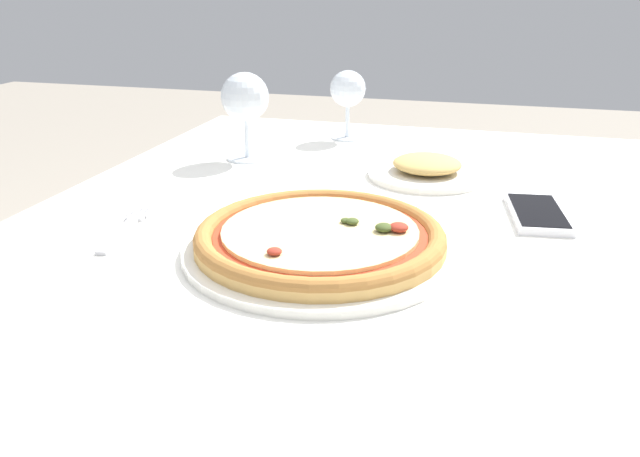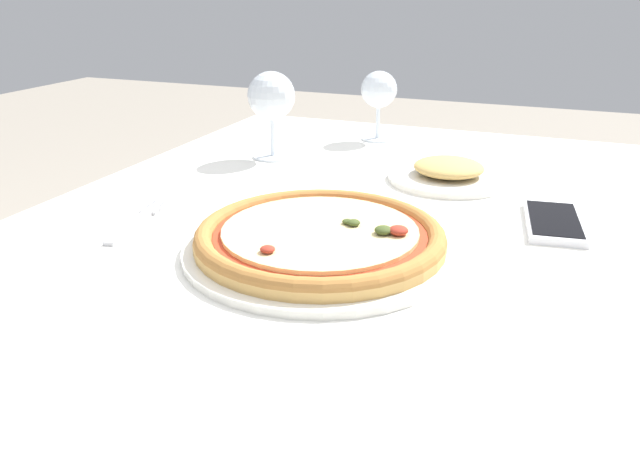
{
  "view_description": "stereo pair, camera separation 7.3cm",
  "coord_description": "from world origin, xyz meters",
  "views": [
    {
      "loc": [
        0.06,
        -0.79,
        1.04
      ],
      "look_at": [
        -0.12,
        -0.14,
        0.77
      ],
      "focal_mm": 35.0,
      "sensor_mm": 36.0,
      "label": 1
    },
    {
      "loc": [
        0.13,
        -0.77,
        1.04
      ],
      "look_at": [
        -0.12,
        -0.14,
        0.77
      ],
      "focal_mm": 35.0,
      "sensor_mm": 36.0,
      "label": 2
    }
  ],
  "objects": [
    {
      "name": "wine_glass_far_left",
      "position": [
        -0.35,
        0.23,
        0.85
      ],
      "size": [
        0.08,
        0.08,
        0.15
      ],
      "color": "silver",
      "rests_on": "dining_table"
    },
    {
      "name": "cell_phone",
      "position": [
        0.14,
        0.05,
        0.74
      ],
      "size": [
        0.09,
        0.15,
        0.01
      ],
      "color": "white",
      "rests_on": "dining_table"
    },
    {
      "name": "fork",
      "position": [
        -0.38,
        -0.13,
        0.74
      ],
      "size": [
        0.05,
        0.17,
        0.0
      ],
      "color": "silver",
      "rests_on": "dining_table"
    },
    {
      "name": "pizza_plate",
      "position": [
        -0.12,
        -0.14,
        0.76
      ],
      "size": [
        0.33,
        0.33,
        0.04
      ],
      "color": "white",
      "rests_on": "dining_table"
    },
    {
      "name": "wine_glass_far_right",
      "position": [
        -0.22,
        0.43,
        0.83
      ],
      "size": [
        0.07,
        0.07,
        0.14
      ],
      "color": "silver",
      "rests_on": "dining_table"
    },
    {
      "name": "side_plate",
      "position": [
        -0.03,
        0.2,
        0.75
      ],
      "size": [
        0.19,
        0.19,
        0.04
      ],
      "color": "white",
      "rests_on": "dining_table"
    },
    {
      "name": "dining_table",
      "position": [
        0.0,
        0.0,
        0.65
      ],
      "size": [
        1.11,
        1.14,
        0.74
      ],
      "color": "brown",
      "rests_on": "ground_plane"
    }
  ]
}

